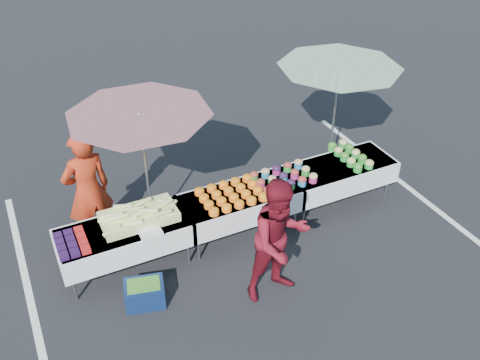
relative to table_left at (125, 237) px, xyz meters
name	(u,v)px	position (x,y,z in m)	size (l,w,h in m)	color
ground	(240,232)	(1.80, 0.00, -0.58)	(80.00, 80.00, 0.00)	black
stripe_left	(30,299)	(-1.40, 0.00, -0.58)	(0.10, 5.00, 0.00)	silver
stripe_right	(400,181)	(5.00, 0.00, -0.58)	(0.10, 5.00, 0.00)	silver
table_left	(125,237)	(0.00, 0.00, 0.00)	(1.86, 0.81, 0.75)	white
table_center	(240,202)	(1.80, 0.00, 0.00)	(1.86, 0.81, 0.75)	white
table_right	(338,173)	(3.60, 0.00, 0.00)	(1.86, 0.81, 0.75)	white
berry_punnets	(71,243)	(-0.71, -0.06, 0.21)	(0.40, 0.54, 0.08)	black
corn_pile	(139,216)	(0.25, 0.05, 0.26)	(1.16, 0.57, 0.26)	#D1E173
plastic_bags	(151,233)	(0.30, -0.30, 0.19)	(0.30, 0.25, 0.05)	white
carrot_bowls	(231,194)	(1.65, -0.01, 0.22)	(0.95, 0.69, 0.11)	orange
potato_cups	(284,177)	(2.55, 0.00, 0.25)	(0.94, 0.58, 0.16)	teal
bean_baskets	(350,155)	(3.86, 0.08, 0.24)	(0.36, 0.86, 0.15)	green
vendor	(88,191)	(-0.28, 0.76, 0.38)	(0.71, 0.46, 1.94)	#B02E14
customer	(280,240)	(1.72, -1.34, 0.33)	(0.89, 0.69, 1.82)	maroon
umbrella_left	(141,125)	(0.58, 0.65, 1.32)	(2.57, 2.57, 2.10)	black
umbrella_right	(339,76)	(3.99, 0.80, 1.32)	(2.42, 2.42, 2.10)	black
storage_bin	(145,293)	(0.01, -0.76, -0.41)	(0.60, 0.50, 0.34)	#0E2046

